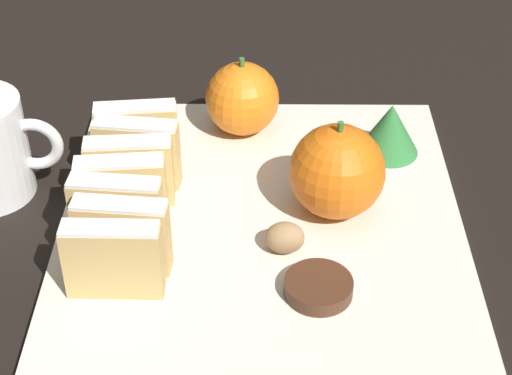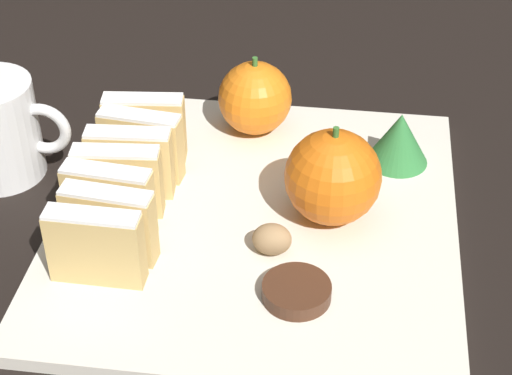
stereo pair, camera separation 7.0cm
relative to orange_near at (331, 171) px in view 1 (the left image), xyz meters
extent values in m
plane|color=black|center=(-0.06, -0.01, -0.05)|extent=(6.00, 6.00, 0.00)
cube|color=silver|center=(-0.06, -0.01, -0.05)|extent=(0.33, 0.36, 0.01)
cube|color=tan|center=(-0.17, -0.10, -0.01)|extent=(0.07, 0.02, 0.06)
cube|color=white|center=(-0.17, -0.10, 0.02)|extent=(0.07, 0.02, 0.00)
cube|color=tan|center=(-0.17, -0.07, -0.01)|extent=(0.07, 0.03, 0.06)
cube|color=white|center=(-0.17, -0.07, 0.02)|extent=(0.07, 0.03, 0.00)
cube|color=tan|center=(-0.18, -0.05, -0.01)|extent=(0.07, 0.03, 0.06)
cube|color=white|center=(-0.18, -0.05, 0.02)|extent=(0.07, 0.02, 0.00)
cube|color=tan|center=(-0.18, -0.02, -0.01)|extent=(0.07, 0.03, 0.06)
cube|color=white|center=(-0.18, -0.02, 0.02)|extent=(0.07, 0.03, 0.00)
cube|color=tan|center=(-0.17, 0.01, -0.01)|extent=(0.07, 0.02, 0.06)
cube|color=white|center=(-0.17, 0.01, 0.02)|extent=(0.07, 0.02, 0.00)
cube|color=tan|center=(-0.17, 0.04, -0.01)|extent=(0.07, 0.03, 0.06)
cube|color=white|center=(-0.17, 0.04, 0.02)|extent=(0.07, 0.03, 0.00)
cube|color=tan|center=(-0.17, 0.06, -0.01)|extent=(0.07, 0.03, 0.06)
cube|color=white|center=(-0.17, 0.06, 0.02)|extent=(0.07, 0.03, 0.00)
sphere|color=orange|center=(0.00, 0.00, 0.00)|extent=(0.08, 0.08, 0.08)
cylinder|color=#38702D|center=(0.00, 0.00, 0.04)|extent=(0.00, 0.01, 0.01)
sphere|color=orange|center=(-0.08, 0.12, -0.01)|extent=(0.07, 0.07, 0.07)
cylinder|color=#38702D|center=(-0.08, 0.12, 0.03)|extent=(0.00, 0.01, 0.01)
ellipsoid|color=#9E7A51|center=(-0.04, -0.05, -0.03)|extent=(0.03, 0.03, 0.03)
cylinder|color=#472819|center=(-0.02, -0.10, -0.03)|extent=(0.05, 0.05, 0.01)
cone|color=#2D7538|center=(0.05, 0.09, -0.01)|extent=(0.06, 0.06, 0.05)
torus|color=white|center=(-0.26, 0.04, 0.00)|extent=(0.05, 0.01, 0.05)
camera|label=1|loc=(-0.06, -0.57, 0.41)|focal=60.00mm
camera|label=2|loc=(0.01, -0.56, 0.41)|focal=60.00mm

